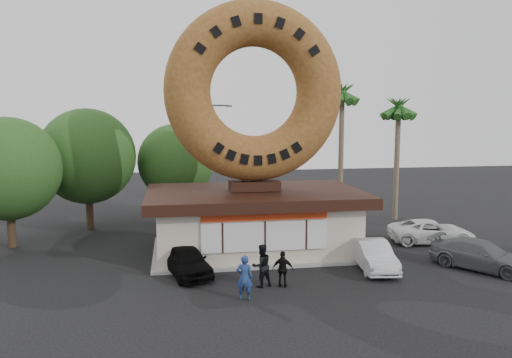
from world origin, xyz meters
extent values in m
plane|color=black|center=(0.00, 0.00, 0.00)|extent=(90.00, 90.00, 0.00)
cube|color=beige|center=(0.00, 6.00, 1.50)|extent=(10.00, 6.00, 3.00)
cube|color=#999993|center=(0.00, 6.00, 0.07)|extent=(10.60, 6.60, 0.15)
cube|color=#3F3F3F|center=(0.00, 6.00, 3.05)|extent=(10.00, 6.00, 0.10)
cube|color=black|center=(0.00, 6.00, 3.00)|extent=(11.20, 7.20, 0.55)
cube|color=silver|center=(0.00, 2.95, 1.55)|extent=(6.00, 0.12, 1.40)
cube|color=#BB3010|center=(0.00, 2.93, 2.55)|extent=(6.00, 0.10, 0.45)
cube|color=black|center=(0.00, 6.00, 3.55)|extent=(2.60, 1.40, 0.50)
torus|color=#99622C|center=(0.00, 6.00, 8.40)|extent=(9.20, 2.35, 9.20)
cylinder|color=#473321|center=(-9.50, 13.00, 1.65)|extent=(0.44, 0.44, 3.30)
sphere|color=#264C1B|center=(-9.50, 13.00, 4.65)|extent=(6.00, 6.00, 6.00)
cylinder|color=#473321|center=(-4.00, 15.00, 1.43)|extent=(0.44, 0.44, 2.86)
sphere|color=#264C1B|center=(-4.00, 15.00, 4.03)|extent=(5.20, 5.20, 5.20)
cylinder|color=#473321|center=(-13.00, 9.00, 1.54)|extent=(0.44, 0.44, 3.08)
sphere|color=#264C1B|center=(-13.00, 9.00, 4.34)|extent=(5.60, 5.60, 5.60)
cylinder|color=#726651|center=(7.50, 14.00, 4.50)|extent=(0.36, 0.36, 9.00)
cylinder|color=#726651|center=(11.00, 12.50, 4.00)|extent=(0.36, 0.36, 8.00)
cylinder|color=#59595E|center=(-2.00, 16.00, 4.00)|extent=(0.18, 0.18, 8.00)
cylinder|color=#59595E|center=(-1.10, 16.00, 7.90)|extent=(1.80, 0.12, 0.12)
cube|color=#59595E|center=(-0.20, 16.00, 7.85)|extent=(0.45, 0.20, 0.12)
imported|color=navy|center=(-1.53, -0.91, 0.90)|extent=(0.73, 0.57, 1.80)
imported|color=black|center=(-0.61, 0.46, 0.92)|extent=(1.06, 0.94, 1.83)
imported|color=black|center=(0.28, 0.27, 0.77)|extent=(0.98, 0.66, 1.54)
imported|color=black|center=(-3.68, 2.60, 0.67)|extent=(2.57, 4.22, 1.34)
imported|color=#BBBCC1|center=(5.02, 2.00, 0.66)|extent=(1.83, 4.16, 1.33)
imported|color=#595C5E|center=(9.99, 1.12, 0.68)|extent=(4.31, 4.88, 1.35)
imported|color=silver|center=(10.19, 6.06, 0.66)|extent=(5.01, 2.92, 1.31)
camera|label=1|loc=(-4.20, -19.57, 7.20)|focal=35.00mm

